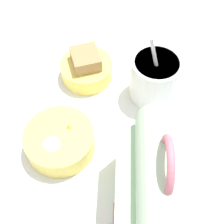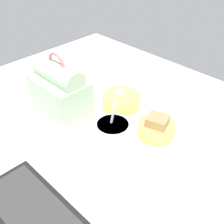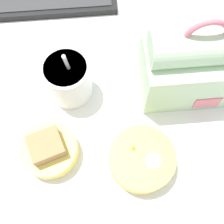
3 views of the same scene
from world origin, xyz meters
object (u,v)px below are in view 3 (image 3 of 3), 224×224
soup_cup (68,79)px  bento_bowl_snacks (141,159)px  bento_bowl_sandwich (49,150)px  lunch_bag (191,66)px

soup_cup → bento_bowl_snacks: bearing=-52.6°
bento_bowl_sandwich → soup_cup: bearing=72.4°
lunch_bag → bento_bowl_snacks: (-11.58, -16.65, -6.08)cm
bento_bowl_sandwich → bento_bowl_snacks: size_ratio=0.87×
soup_cup → bento_bowl_snacks: soup_cup is taller
bento_bowl_sandwich → bento_bowl_snacks: bento_bowl_sandwich is taller
bento_bowl_sandwich → bento_bowl_snacks: (18.10, -3.44, -0.09)cm
bento_bowl_snacks → soup_cup: bearing=127.4°
soup_cup → bento_bowl_snacks: size_ratio=1.26×
soup_cup → bento_bowl_sandwich: size_ratio=1.44×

